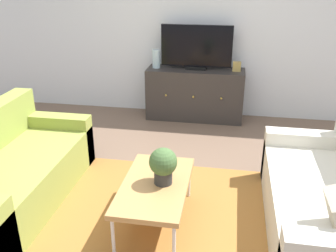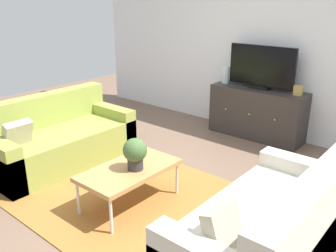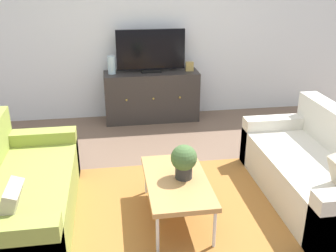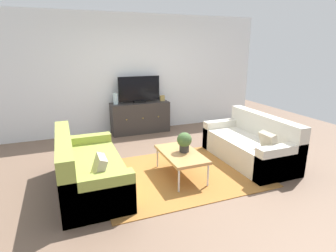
% 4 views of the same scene
% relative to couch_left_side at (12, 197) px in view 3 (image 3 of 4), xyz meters
% --- Properties ---
extents(ground_plane, '(10.00, 10.00, 0.00)m').
position_rel_couch_left_side_xyz_m(ground_plane, '(1.43, 0.10, -0.28)').
color(ground_plane, brown).
extents(wall_back, '(6.40, 0.12, 2.70)m').
position_rel_couch_left_side_xyz_m(wall_back, '(1.43, 2.65, 1.07)').
color(wall_back, white).
rests_on(wall_back, ground_plane).
extents(area_rug, '(2.50, 1.90, 0.01)m').
position_rel_couch_left_side_xyz_m(area_rug, '(1.43, -0.05, -0.27)').
color(area_rug, '#9E662D').
rests_on(area_rug, ground_plane).
extents(couch_left_side, '(0.85, 1.76, 0.81)m').
position_rel_couch_left_side_xyz_m(couch_left_side, '(0.00, 0.00, 0.00)').
color(couch_left_side, olive).
rests_on(couch_left_side, ground_plane).
extents(couch_right_side, '(0.85, 1.76, 0.81)m').
position_rel_couch_left_side_xyz_m(couch_right_side, '(2.87, 0.00, 0.00)').
color(couch_right_side, beige).
rests_on(couch_right_side, ground_plane).
extents(coffee_table, '(0.54, 0.98, 0.40)m').
position_rel_couch_left_side_xyz_m(coffee_table, '(1.43, -0.13, 0.09)').
color(coffee_table, '#B7844C').
rests_on(coffee_table, ground_plane).
extents(potted_plant, '(0.23, 0.23, 0.31)m').
position_rel_couch_left_side_xyz_m(potted_plant, '(1.49, -0.10, 0.30)').
color(potted_plant, '#2D2D2D').
rests_on(potted_plant, coffee_table).
extents(tv_console, '(1.36, 0.47, 0.72)m').
position_rel_couch_left_side_xyz_m(tv_console, '(1.49, 2.37, 0.08)').
color(tv_console, '#332D2B').
rests_on(tv_console, ground_plane).
extents(flat_screen_tv, '(0.97, 0.16, 0.60)m').
position_rel_couch_left_side_xyz_m(flat_screen_tv, '(1.49, 2.39, 0.75)').
color(flat_screen_tv, black).
rests_on(flat_screen_tv, tv_console).
extents(glass_vase, '(0.11, 0.11, 0.25)m').
position_rel_couch_left_side_xyz_m(glass_vase, '(0.93, 2.37, 0.57)').
color(glass_vase, silver).
rests_on(glass_vase, tv_console).
extents(mantel_clock, '(0.11, 0.07, 0.13)m').
position_rel_couch_left_side_xyz_m(mantel_clock, '(2.05, 2.37, 0.51)').
color(mantel_clock, tan).
rests_on(mantel_clock, tv_console).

